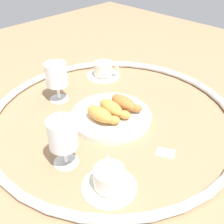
% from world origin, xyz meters
% --- Properties ---
extents(ground_plane, '(2.20, 2.20, 0.00)m').
position_xyz_m(ground_plane, '(0.00, 0.00, 0.00)').
color(ground_plane, '#997551').
extents(table_chrome_rim, '(0.80, 0.80, 0.02)m').
position_xyz_m(table_chrome_rim, '(0.00, 0.00, 0.01)').
color(table_chrome_rim, silver).
rests_on(table_chrome_rim, ground_plane).
extents(pastry_plate, '(0.26, 0.26, 0.02)m').
position_xyz_m(pastry_plate, '(0.00, -0.01, 0.01)').
color(pastry_plate, silver).
rests_on(pastry_plate, ground_plane).
extents(croissant_large, '(0.14, 0.07, 0.04)m').
position_xyz_m(croissant_large, '(0.00, -0.06, 0.04)').
color(croissant_large, '#CC893D').
rests_on(croissant_large, pastry_plate).
extents(croissant_small, '(0.14, 0.07, 0.04)m').
position_xyz_m(croissant_small, '(0.00, -0.01, 0.04)').
color(croissant_small, '#CC893D').
rests_on(croissant_small, pastry_plate).
extents(croissant_extra, '(0.14, 0.06, 0.04)m').
position_xyz_m(croissant_extra, '(0.01, 0.04, 0.04)').
color(croissant_extra, '#AD6B33').
rests_on(croissant_extra, pastry_plate).
extents(coffee_cup_near, '(0.14, 0.14, 0.06)m').
position_xyz_m(coffee_cup_near, '(0.19, -0.21, 0.03)').
color(coffee_cup_near, silver).
rests_on(coffee_cup_near, ground_plane).
extents(coffee_cup_far, '(0.14, 0.14, 0.06)m').
position_xyz_m(coffee_cup_far, '(-0.23, 0.18, 0.03)').
color(coffee_cup_far, silver).
rests_on(coffee_cup_far, ground_plane).
extents(juice_glass_left, '(0.08, 0.08, 0.14)m').
position_xyz_m(juice_glass_left, '(0.05, -0.23, 0.09)').
color(juice_glass_left, white).
rests_on(juice_glass_left, ground_plane).
extents(juice_glass_right, '(0.08, 0.08, 0.14)m').
position_xyz_m(juice_glass_right, '(-0.22, -0.05, 0.09)').
color(juice_glass_right, white).
rests_on(juice_glass_right, ground_plane).
extents(sugar_packet, '(0.06, 0.05, 0.01)m').
position_xyz_m(sugar_packet, '(0.22, -0.02, 0.00)').
color(sugar_packet, white).
rests_on(sugar_packet, ground_plane).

